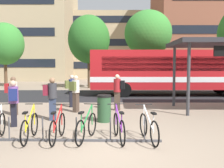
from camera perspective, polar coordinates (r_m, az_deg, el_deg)
ground at (r=6.67m, az=-0.83°, el=-14.48°), size 200.00×200.00×0.00m
bus_lane_asphalt at (r=17.89m, az=-0.47°, el=-2.58°), size 80.00×7.20×0.01m
city_bus at (r=18.35m, az=14.27°, el=3.01°), size 12.04×2.66×3.20m
bike_rack at (r=7.44m, az=-15.94°, el=-11.90°), size 6.73×0.24×0.70m
parked_bicycle_yellow_3 at (r=7.54m, az=-18.71°, el=-9.46°), size 0.52×1.72×0.99m
parked_bicycle_red_4 at (r=7.31m, az=-12.69°, el=-9.77°), size 0.52×1.72×0.99m
parked_bicycle_green_5 at (r=7.20m, az=-6.17°, el=-9.91°), size 0.60×1.68×0.99m
parked_bicycle_purple_6 at (r=7.16m, az=1.33°, el=-9.95°), size 0.52×1.71×0.99m
parked_bicycle_white_7 at (r=7.16m, az=8.20°, el=-9.99°), size 0.52×1.71×0.99m
commuter_olive_pack_0 at (r=11.41m, az=-8.73°, el=-1.60°), size 0.50×0.60×1.70m
commuter_red_pack_1 at (r=11.47m, az=-22.21°, el=-1.97°), size 0.58×0.44×1.67m
commuter_olive_pack_2 at (r=12.86m, az=-9.65°, el=-1.06°), size 0.59×0.47×1.66m
commuter_black_pack_3 at (r=11.79m, az=1.12°, el=-1.29°), size 0.56×0.39×1.73m
commuter_navy_pack_5 at (r=9.30m, az=-22.08°, el=-3.48°), size 0.47×0.60×1.63m
commuter_maroon_pack_6 at (r=9.92m, az=-14.07°, el=-2.66°), size 0.56×0.39×1.68m
trash_bin at (r=9.46m, az=-2.11°, el=-5.61°), size 0.55×0.55×1.03m
street_tree_1 at (r=23.75m, az=-5.61°, el=10.21°), size 3.93×3.93×6.89m
street_tree_2 at (r=23.27m, az=8.05°, el=11.50°), size 4.32×4.32×7.19m
street_tree_3 at (r=27.62m, az=-23.80°, el=8.48°), size 3.84×3.84×6.47m
building_left_wing at (r=43.50m, az=-24.06°, el=14.65°), size 21.53×13.05×20.47m
building_right_wing at (r=41.58m, az=22.60°, el=12.75°), size 18.19×11.31×16.98m
building_centre_block at (r=46.60m, az=-3.41°, el=8.39°), size 18.85×13.08×10.95m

